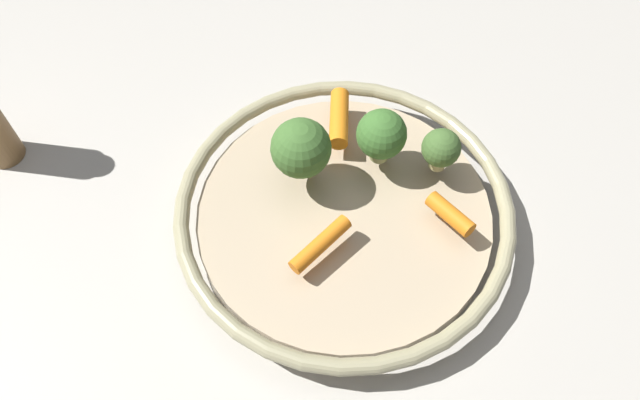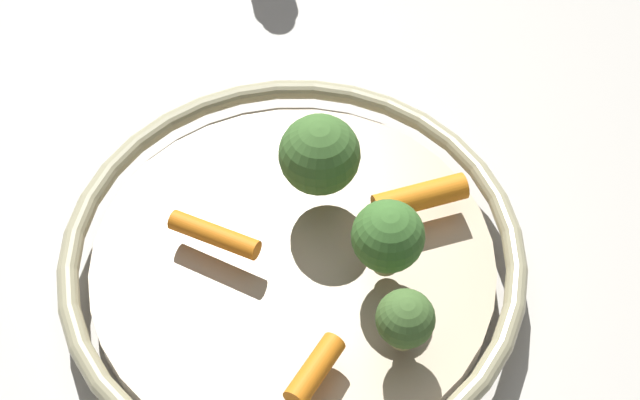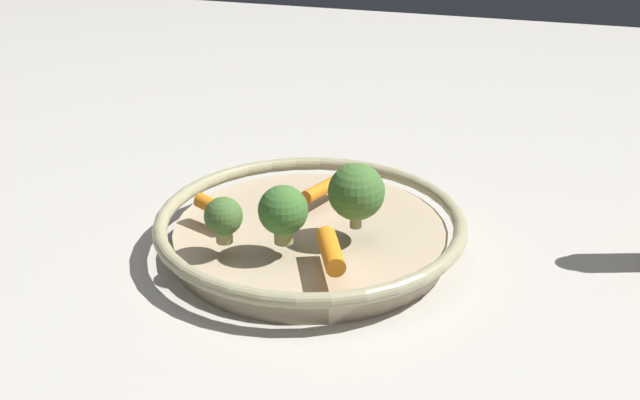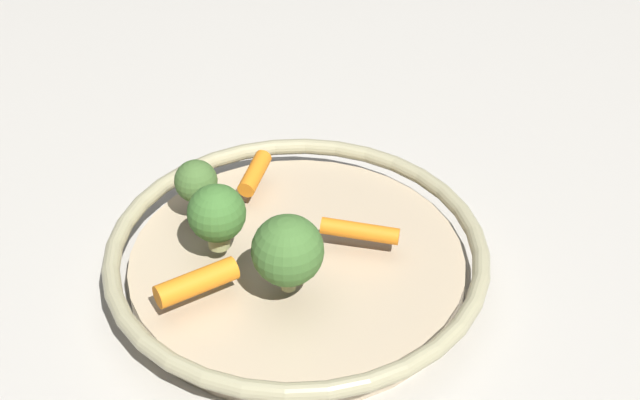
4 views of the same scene
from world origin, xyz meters
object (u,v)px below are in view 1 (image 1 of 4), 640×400
at_px(baby_carrot_left, 322,245).
at_px(broccoli_floret_small, 381,135).
at_px(serving_bowl, 344,213).
at_px(broccoli_floret_mid, 441,149).
at_px(broccoli_floret_edge, 301,148).
at_px(baby_carrot_center, 339,118).
at_px(baby_carrot_right, 450,214).

bearing_deg(baby_carrot_left, broccoli_floret_small, 86.52).
bearing_deg(serving_bowl, broccoli_floret_mid, 50.49).
distance_m(baby_carrot_left, broccoli_floret_edge, 0.09).
height_order(baby_carrot_left, broccoli_floret_small, broccoli_floret_small).
xyz_separation_m(serving_bowl, baby_carrot_center, (-0.05, 0.09, 0.03)).
bearing_deg(broccoli_floret_edge, broccoli_floret_mid, 29.04).
xyz_separation_m(baby_carrot_right, broccoli_floret_small, (-0.09, 0.04, 0.03)).
bearing_deg(baby_carrot_center, broccoli_floret_small, -22.10).
bearing_deg(broccoli_floret_mid, baby_carrot_center, 176.09).
height_order(broccoli_floret_edge, broccoli_floret_small, broccoli_floret_edge).
bearing_deg(broccoli_floret_small, baby_carrot_center, 157.90).
bearing_deg(serving_bowl, baby_carrot_left, -88.35).
bearing_deg(baby_carrot_center, baby_carrot_right, -23.68).
bearing_deg(broccoli_floret_small, baby_carrot_left, -93.48).
height_order(broccoli_floret_small, broccoli_floret_mid, broccoli_floret_small).
height_order(baby_carrot_right, broccoli_floret_mid, broccoli_floret_mid).
bearing_deg(baby_carrot_center, broccoli_floret_edge, -95.89).
bearing_deg(serving_bowl, baby_carrot_center, 117.21).
relative_size(baby_carrot_right, broccoli_floret_mid, 1.06).
bearing_deg(broccoli_floret_edge, serving_bowl, -15.06).
distance_m(serving_bowl, broccoli_floret_mid, 0.11).
xyz_separation_m(baby_carrot_left, baby_carrot_right, (0.10, 0.08, 0.00)).
relative_size(broccoli_floret_edge, broccoli_floret_small, 1.14).
bearing_deg(baby_carrot_center, baby_carrot_left, -71.90).
height_order(baby_carrot_right, baby_carrot_center, baby_carrot_center).
distance_m(baby_carrot_right, broccoli_floret_mid, 0.07).
relative_size(baby_carrot_left, broccoli_floret_edge, 0.98).
distance_m(baby_carrot_right, broccoli_floret_small, 0.10).
bearing_deg(baby_carrot_center, broccoli_floret_mid, -3.91).
bearing_deg(baby_carrot_right, baby_carrot_center, 156.32).
bearing_deg(baby_carrot_right, broccoli_floret_edge, -175.73).
distance_m(baby_carrot_left, broccoli_floret_small, 0.12).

